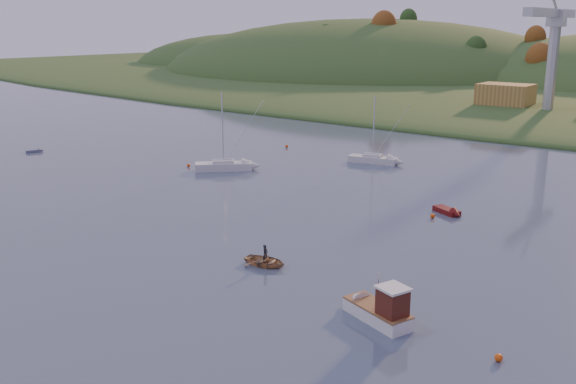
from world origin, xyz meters
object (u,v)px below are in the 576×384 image
Objects in this scene: sailboat_near at (224,165)px; red_tender at (451,212)px; grey_dinghy at (37,151)px; sailboat_far at (373,159)px; canoe at (265,261)px; fishing_boat at (374,306)px.

sailboat_near is 34.17m from red_tender.
sailboat_far is at bearing -35.92° from grey_dinghy.
canoe is at bearing -79.32° from grey_dinghy.
grey_dinghy is (-60.69, 16.00, -0.18)m from canoe.
sailboat_near reaches higher than fishing_boat.
canoe is (27.98, -24.54, -0.32)m from sailboat_near.
sailboat_far is 2.48× the size of red_tender.
sailboat_far reaches higher than grey_dinghy.
fishing_boat is 0.66× the size of sailboat_far.
canoe is 24.37m from red_tender.
sailboat_near reaches higher than grey_dinghy.
fishing_boat is at bearing -111.92° from canoe.
red_tender is 67.29m from grey_dinghy.
grey_dinghy is at bearing -163.93° from sailboat_far.
canoe is 0.95× the size of red_tender.
fishing_boat is 1.72× the size of canoe.
sailboat_near reaches higher than red_tender.
sailboat_near is at bearing 41.11° from canoe.
fishing_boat reaches higher than canoe.
fishing_boat is 12.72m from canoe.
sailboat_far reaches higher than canoe.
canoe is 1.31× the size of grey_dinghy.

